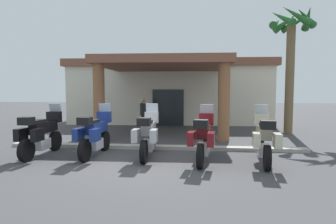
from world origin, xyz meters
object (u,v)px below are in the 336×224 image
Objects in this scene: motorcycle_black at (41,134)px; palm_tree_near_portico at (291,43)px; motorcycle_blue at (95,134)px; motorcycle_cream at (264,139)px; motorcycle_maroon at (204,137)px; pedestrian at (143,112)px; motel_building at (170,91)px; motorcycle_silver at (148,135)px.

palm_tree_near_portico is at bearing -57.20° from motorcycle_black.
motorcycle_black is at bearing 98.21° from motorcycle_blue.
palm_tree_near_portico is at bearing -16.83° from motorcycle_cream.
pedestrian is (-2.81, 5.63, 0.26)m from motorcycle_maroon.
pedestrian is (-0.91, -4.78, -1.07)m from motel_building.
palm_tree_near_portico is (7.51, 5.34, 3.54)m from motorcycle_blue.
motel_building is at bearing 47.45° from pedestrian.
motorcycle_blue is 5.03m from motorcycle_cream.
motorcycle_silver is (3.34, 0.16, 0.00)m from motorcycle_black.
motel_building is 7.99m from palm_tree_near_portico.
pedestrian is at bearing -102.72° from motel_building.
motel_building is 10.22m from motorcycle_blue.
motorcycle_maroon is 1.33× the size of pedestrian.
motorcycle_blue is at bearing 91.28° from motorcycle_maroon.
motorcycle_maroon is 6.30m from pedestrian.
motorcycle_cream is at bearing -90.22° from motorcycle_black.
motorcycle_silver is at bearing -137.54° from palm_tree_near_portico.
motorcycle_blue is at bearing -144.59° from palm_tree_near_portico.
motorcycle_black is at bearing 92.07° from motorcycle_silver.
palm_tree_near_portico is (6.98, 0.09, 3.28)m from pedestrian.
motorcycle_black is 5.85m from pedestrian.
motorcycle_silver is 0.37× the size of palm_tree_near_portico.
motorcycle_blue is 3.36m from motorcycle_maroon.
pedestrian is at bearing -20.22° from motorcycle_black.
motel_building is 11.11m from motorcycle_cream.
palm_tree_near_portico is (2.50, 5.74, 3.54)m from motorcycle_cream.
motorcycle_blue is 0.37× the size of palm_tree_near_portico.
motorcycle_blue is 1.33× the size of pedestrian.
pedestrian reaches higher than motorcycle_maroon.
pedestrian reaches higher than motorcycle_cream.
palm_tree_near_portico is at bearing -28.35° from motorcycle_maroon.
motorcycle_cream is (3.34, -0.40, 0.00)m from motorcycle_silver.
motorcycle_blue is 1.00× the size of motorcycle_maroon.
palm_tree_near_portico is at bearing -39.66° from motel_building.
motel_building is 10.13m from motorcycle_silver.
palm_tree_near_portico is at bearing -51.91° from motorcycle_blue.
motel_building is 10.74m from motorcycle_black.
motorcycle_silver is at bearing 89.82° from motorcycle_cream.
motorcycle_cream is (3.57, -10.44, -1.33)m from motel_building.
motorcycle_silver is 8.67m from palm_tree_near_portico.
motorcycle_cream is 7.22m from pedestrian.
palm_tree_near_portico is at bearing -31.05° from pedestrian.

